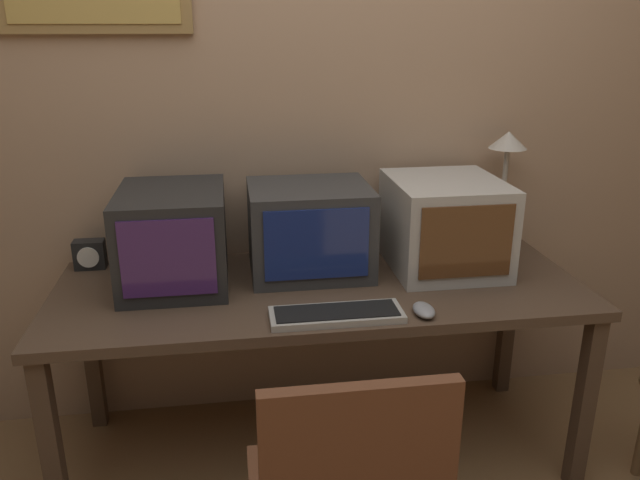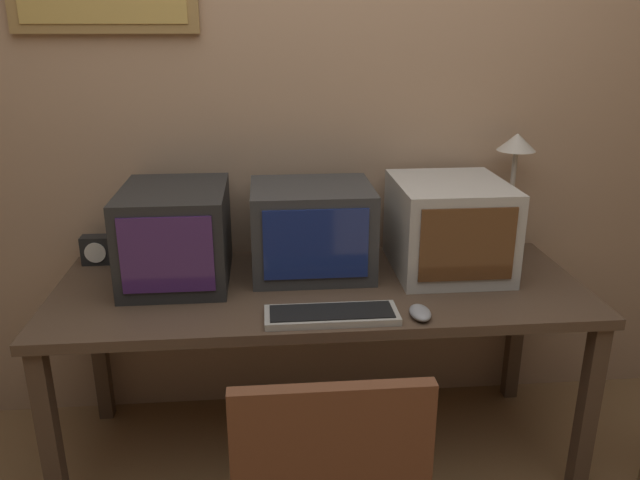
{
  "view_description": "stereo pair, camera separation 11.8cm",
  "coord_description": "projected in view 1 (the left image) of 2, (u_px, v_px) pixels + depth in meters",
  "views": [
    {
      "loc": [
        -0.3,
        -1.09,
        1.58
      ],
      "look_at": [
        0.0,
        0.92,
        0.87
      ],
      "focal_mm": 35.0,
      "sensor_mm": 36.0,
      "label": 1
    },
    {
      "loc": [
        -0.18,
        -1.11,
        1.58
      ],
      "look_at": [
        0.0,
        0.92,
        0.87
      ],
      "focal_mm": 35.0,
      "sensor_mm": 36.0,
      "label": 2
    }
  ],
  "objects": [
    {
      "name": "mouse_near_keyboard",
      "position": [
        424.0,
        310.0,
        1.98
      ],
      "size": [
        0.07,
        0.11,
        0.03
      ],
      "color": "gray",
      "rests_on": "desk"
    },
    {
      "name": "desk",
      "position": [
        320.0,
        303.0,
        2.23
      ],
      "size": [
        1.86,
        0.72,
        0.71
      ],
      "color": "#4C3828",
      "rests_on": "ground_plane"
    },
    {
      "name": "desk_lamp",
      "position": [
        506.0,
        162.0,
        2.44
      ],
      "size": [
        0.15,
        0.15,
        0.48
      ],
      "color": "#B2A899",
      "rests_on": "desk"
    },
    {
      "name": "keyboard_main",
      "position": [
        336.0,
        314.0,
        1.96
      ],
      "size": [
        0.42,
        0.14,
        0.03
      ],
      "color": "#A8A399",
      "rests_on": "desk"
    },
    {
      "name": "desk_clock",
      "position": [
        90.0,
        254.0,
        2.34
      ],
      "size": [
        0.11,
        0.07,
        0.11
      ],
      "color": "black",
      "rests_on": "desk"
    },
    {
      "name": "monitor_left",
      "position": [
        173.0,
        237.0,
        2.18
      ],
      "size": [
        0.36,
        0.46,
        0.34
      ],
      "color": "black",
      "rests_on": "desk"
    },
    {
      "name": "wall_back",
      "position": [
        303.0,
        99.0,
        2.39
      ],
      "size": [
        8.0,
        0.08,
        2.6
      ],
      "color": "tan",
      "rests_on": "ground_plane"
    },
    {
      "name": "monitor_right",
      "position": [
        444.0,
        224.0,
        2.32
      ],
      "size": [
        0.4,
        0.45,
        0.34
      ],
      "color": "#B7B2A8",
      "rests_on": "desk"
    },
    {
      "name": "monitor_center",
      "position": [
        310.0,
        229.0,
        2.28
      ],
      "size": [
        0.44,
        0.38,
        0.32
      ],
      "color": "#333333",
      "rests_on": "desk"
    }
  ]
}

